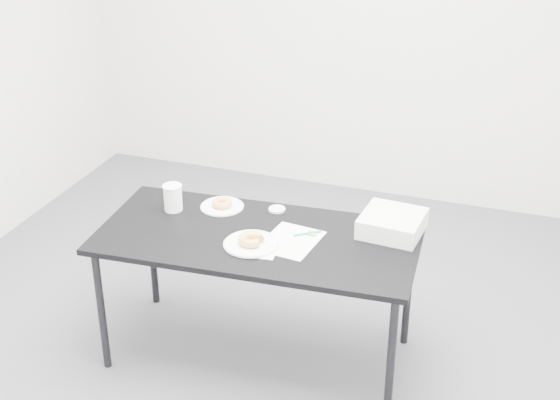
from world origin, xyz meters
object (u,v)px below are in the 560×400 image
(table, at_px, (258,245))
(donut_far, at_px, (222,203))
(plate_far, at_px, (222,206))
(pen, at_px, (307,233))
(donut_near, at_px, (251,239))
(bakery_box, at_px, (392,223))
(plate_near, at_px, (251,244))
(coffee_cup, at_px, (173,198))
(scorecard, at_px, (291,241))

(table, relative_size, donut_far, 15.07)
(table, bearing_deg, plate_far, 137.85)
(table, bearing_deg, pen, 17.55)
(donut_near, bearing_deg, plate_far, 131.67)
(table, distance_m, donut_far, 0.36)
(donut_near, bearing_deg, donut_far, 131.67)
(bakery_box, bearing_deg, table, -153.06)
(pen, distance_m, plate_far, 0.51)
(plate_near, distance_m, donut_near, 0.02)
(table, distance_m, pen, 0.25)
(plate_far, bearing_deg, pen, -15.06)
(donut_far, bearing_deg, plate_far, 0.00)
(plate_far, xyz_separation_m, donut_far, (0.00, 0.00, 0.02))
(plate_far, distance_m, donut_far, 0.02)
(donut_near, bearing_deg, pen, 40.14)
(plate_far, relative_size, donut_far, 2.13)
(plate_far, distance_m, coffee_cup, 0.25)
(plate_near, bearing_deg, coffee_cup, 157.60)
(table, height_order, plate_far, plate_far)
(scorecard, relative_size, plate_near, 1.17)
(donut_near, bearing_deg, table, 93.47)
(plate_near, height_order, bakery_box, bakery_box)
(plate_near, bearing_deg, donut_far, 131.67)
(pen, bearing_deg, coffee_cup, 141.89)
(scorecard, height_order, plate_near, plate_near)
(donut_far, xyz_separation_m, coffee_cup, (-0.22, -0.11, 0.05))
(table, distance_m, plate_near, 0.11)
(coffee_cup, height_order, bakery_box, coffee_cup)
(table, distance_m, bakery_box, 0.65)
(donut_near, distance_m, bakery_box, 0.68)
(scorecard, bearing_deg, donut_near, -141.75)
(plate_near, height_order, donut_far, donut_far)
(table, distance_m, scorecard, 0.18)
(pen, height_order, donut_near, donut_near)
(scorecard, relative_size, bakery_box, 1.08)
(scorecard, distance_m, donut_far, 0.49)
(plate_far, bearing_deg, donut_near, -48.33)
(table, distance_m, coffee_cup, 0.52)
(table, xyz_separation_m, donut_near, (0.01, -0.10, 0.08))
(coffee_cup, bearing_deg, plate_far, 26.58)
(plate_near, relative_size, donut_far, 2.50)
(scorecard, distance_m, plate_near, 0.19)
(scorecard, xyz_separation_m, plate_near, (-0.16, -0.10, 0.01))
(table, height_order, plate_near, plate_near)
(plate_near, relative_size, donut_near, 2.13)
(pen, xyz_separation_m, donut_far, (-0.50, 0.13, 0.02))
(scorecard, bearing_deg, donut_far, 160.64)
(donut_near, relative_size, plate_far, 0.55)
(coffee_cup, bearing_deg, donut_far, 26.58)
(table, xyz_separation_m, coffee_cup, (-0.49, 0.11, 0.12))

